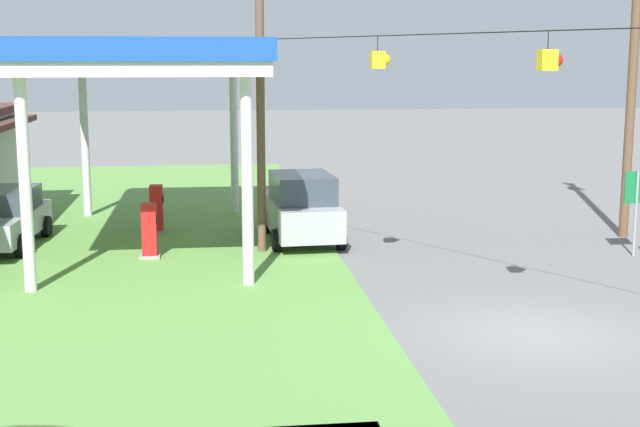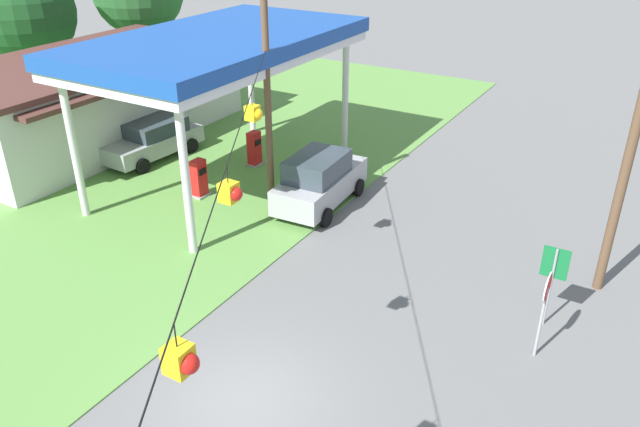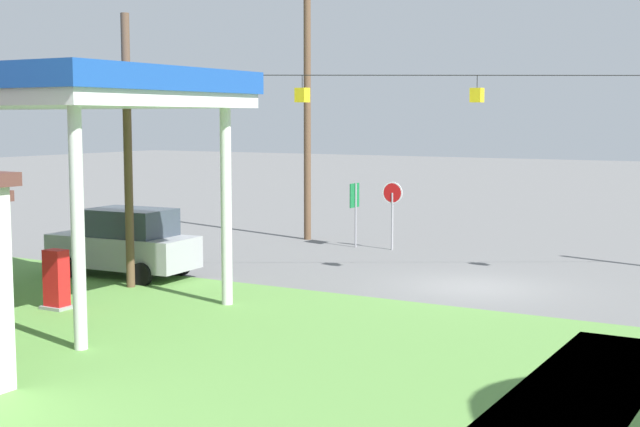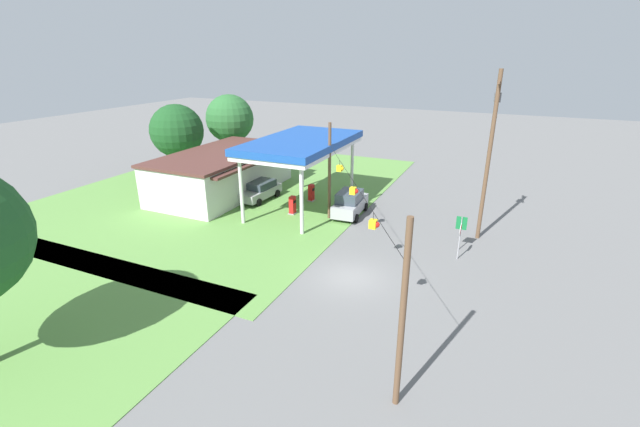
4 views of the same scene
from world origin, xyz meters
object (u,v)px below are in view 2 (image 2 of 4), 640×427
object	(u,v)px
gas_station_canopy	(220,47)
route_sign	(554,271)
car_at_pumps_rear	(153,139)
fuel_pump_near	(199,180)
car_at_pumps_front	(320,180)
stop_sign_roadside	(546,297)
tree_behind_station	(23,12)
fuel_pump_far	(254,150)
gas_station_store	(89,98)

from	to	relation	value
gas_station_canopy	route_sign	world-z (taller)	gas_station_canopy
car_at_pumps_rear	route_sign	world-z (taller)	route_sign
fuel_pump_near	car_at_pumps_front	xyz separation A→B (m)	(1.72, -4.41, 0.32)
stop_sign_roadside	tree_behind_station	size ratio (longest dim) A/B	0.33
gas_station_canopy	fuel_pump_far	distance (m)	5.06
fuel_pump_far	car_at_pumps_front	world-z (taller)	car_at_pumps_front
gas_station_canopy	fuel_pump_near	world-z (taller)	gas_station_canopy
gas_station_canopy	gas_station_store	xyz separation A→B (m)	(0.70, 8.73, -3.50)
fuel_pump_far	car_at_pumps_rear	distance (m)	4.67
stop_sign_roadside	tree_behind_station	xyz separation A→B (m)	(8.04, 29.82, 3.07)
gas_station_canopy	tree_behind_station	world-z (taller)	tree_behind_station
car_at_pumps_front	tree_behind_station	distance (m)	21.27
gas_station_canopy	car_at_pumps_front	bearing A→B (deg)	-91.13
fuel_pump_far	gas_station_store	bearing A→B (deg)	97.21
stop_sign_roadside	route_sign	distance (m)	1.49
stop_sign_roadside	car_at_pumps_front	bearing A→B (deg)	-116.49
gas_station_canopy	route_sign	distance (m)	14.35
tree_behind_station	fuel_pump_far	bearing A→B (deg)	-95.51
car_at_pumps_front	stop_sign_roadside	distance (m)	10.30
gas_station_canopy	gas_station_store	bearing A→B (deg)	85.39
fuel_pump_far	stop_sign_roadside	world-z (taller)	stop_sign_roadside
fuel_pump_near	gas_station_canopy	bearing A→B (deg)	0.05
gas_station_canopy	fuel_pump_far	world-z (taller)	gas_station_canopy
gas_station_canopy	tree_behind_station	xyz separation A→B (m)	(3.37, 16.22, -0.57)
fuel_pump_far	car_at_pumps_rear	bearing A→B (deg)	109.51
tree_behind_station	gas_station_store	bearing A→B (deg)	-109.61
stop_sign_roadside	gas_station_store	bearing A→B (deg)	-103.53
gas_station_store	stop_sign_roadside	world-z (taller)	gas_station_store
gas_station_store	fuel_pump_near	bearing A→B (deg)	-106.05
fuel_pump_near	tree_behind_station	xyz separation A→B (m)	(5.18, 16.22, 4.16)
route_sign	tree_behind_station	bearing A→B (deg)	77.55
car_at_pumps_rear	tree_behind_station	bearing A→B (deg)	-101.08
gas_station_canopy	gas_station_store	size ratio (longest dim) A/B	0.83
stop_sign_roadside	tree_behind_station	bearing A→B (deg)	-105.09
gas_station_store	fuel_pump_far	xyz separation A→B (m)	(1.10, -8.73, -1.23)
car_at_pumps_rear	route_sign	xyz separation A→B (m)	(-3.43, -17.88, 0.82)
gas_station_canopy	car_at_pumps_rear	distance (m)	6.35
gas_station_store	car_at_pumps_front	xyz separation A→B (m)	(-0.79, -13.14, -0.90)
fuel_pump_far	tree_behind_station	distance (m)	16.82
gas_station_canopy	fuel_pump_far	xyz separation A→B (m)	(1.81, -0.00, -4.72)
car_at_pumps_rear	tree_behind_station	size ratio (longest dim) A/B	0.62
gas_station_store	gas_station_canopy	bearing A→B (deg)	-94.61
fuel_pump_near	tree_behind_station	distance (m)	17.53
fuel_pump_near	car_at_pumps_front	distance (m)	4.74
gas_station_canopy	tree_behind_station	size ratio (longest dim) A/B	1.55
fuel_pump_near	stop_sign_roadside	bearing A→B (deg)	-101.87
car_at_pumps_front	route_sign	distance (m)	9.61
car_at_pumps_rear	gas_station_canopy	bearing A→B (deg)	90.47
gas_station_store	fuel_pump_far	bearing A→B (deg)	-82.79
fuel_pump_near	stop_sign_roadside	distance (m)	13.94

